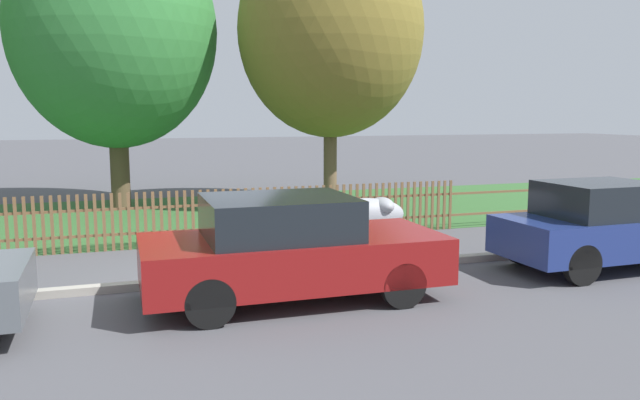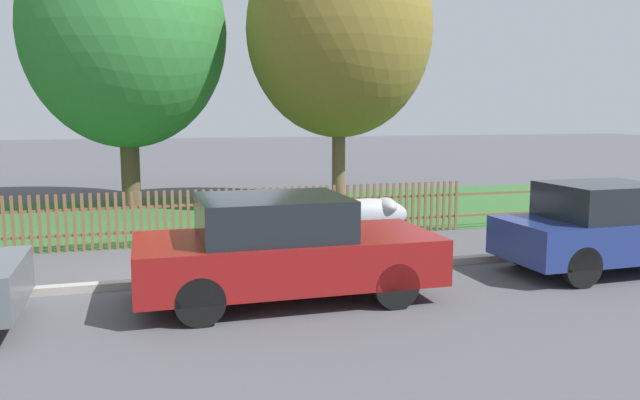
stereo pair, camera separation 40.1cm
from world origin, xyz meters
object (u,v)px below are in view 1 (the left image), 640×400
tree_behind_motorcycle (114,31)px  tree_mid_park (330,31)px  parked_car_red_compact (605,226)px  parked_car_navy_estate (290,248)px  covered_motorcycle (365,215)px

tree_behind_motorcycle → tree_mid_park: size_ratio=1.03×
tree_behind_motorcycle → tree_mid_park: tree_behind_motorcycle is taller
parked_car_red_compact → tree_mid_park: bearing=103.3°
parked_car_navy_estate → tree_behind_motorcycle: tree_behind_motorcycle is taller
parked_car_navy_estate → covered_motorcycle: size_ratio=2.24×
parked_car_navy_estate → tree_mid_park: (3.51, 8.29, 4.15)m
covered_motorcycle → tree_mid_park: (0.98, 4.98, 4.32)m
tree_behind_motorcycle → parked_car_navy_estate: bearing=-77.9°
parked_car_red_compact → tree_mid_park: tree_mid_park is taller
parked_car_red_compact → tree_behind_motorcycle: tree_behind_motorcycle is taller
parked_car_navy_estate → parked_car_red_compact: 5.58m
parked_car_navy_estate → parked_car_red_compact: bearing=0.8°
parked_car_red_compact → parked_car_navy_estate: bearing=179.6°
covered_motorcycle → parked_car_red_compact: bearing=-46.9°
parked_car_red_compact → tree_behind_motorcycle: size_ratio=0.46×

